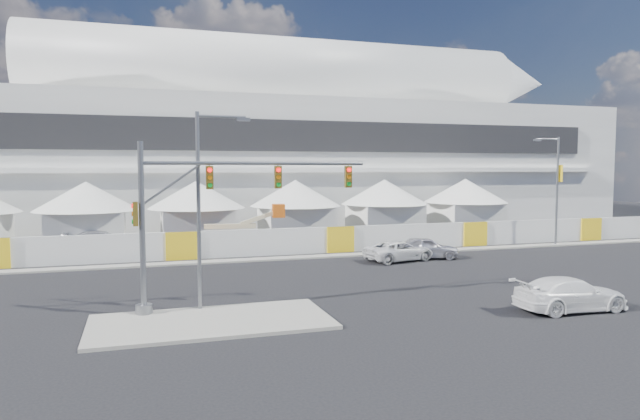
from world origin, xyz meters
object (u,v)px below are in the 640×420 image
object	(u,v)px
pickup_near	(570,294)
lot_car_a	(490,231)
lot_car_c	(102,241)
boom_lift	(223,240)
streetlight_median	(204,196)
sedan_silver	(426,248)
lot_car_b	(559,229)
streetlight_curb	(555,183)
traffic_mast	(194,217)
pickup_curb	(399,251)

from	to	relation	value
pickup_near	lot_car_a	bearing A→B (deg)	-24.78
lot_car_c	boom_lift	xyz separation A→B (m)	(8.97, -3.74, 0.20)
pickup_near	lot_car_a	size ratio (longest dim) A/B	1.40
streetlight_median	lot_car_a	bearing A→B (deg)	34.20
sedan_silver	pickup_near	bearing A→B (deg)	-169.94
lot_car_b	streetlight_curb	bearing A→B (deg)	111.72
sedan_silver	streetlight_curb	distance (m)	14.59
traffic_mast	streetlight_curb	xyz separation A→B (m)	(30.87, 13.50, 0.89)
streetlight_median	boom_lift	size ratio (longest dim) A/B	1.20
traffic_mast	boom_lift	world-z (taller)	traffic_mast
traffic_mast	pickup_near	bearing A→B (deg)	-16.24
sedan_silver	lot_car_c	world-z (taller)	lot_car_c
sedan_silver	streetlight_curb	bearing A→B (deg)	-64.71
pickup_near	sedan_silver	bearing A→B (deg)	-1.02
lot_car_c	pickup_near	bearing A→B (deg)	-137.97
boom_lift	pickup_near	bearing A→B (deg)	-53.95
streetlight_median	streetlight_curb	xyz separation A→B (m)	(30.40, 13.30, 0.01)
traffic_mast	boom_lift	size ratio (longest dim) A/B	1.44
sedan_silver	pickup_curb	distance (m)	2.24
lot_car_b	boom_lift	bearing A→B (deg)	67.07
lot_car_b	traffic_mast	world-z (taller)	traffic_mast
lot_car_a	boom_lift	size ratio (longest dim) A/B	0.51
lot_car_b	streetlight_median	distance (m)	40.06
lot_car_c	streetlight_curb	world-z (taller)	streetlight_curb
sedan_silver	streetlight_median	distance (m)	20.27
traffic_mast	streetlight_curb	bearing A→B (deg)	23.62
sedan_silver	streetlight_median	world-z (taller)	streetlight_median
lot_car_c	traffic_mast	world-z (taller)	traffic_mast
lot_car_c	pickup_curb	bearing A→B (deg)	-116.38
lot_car_a	traffic_mast	world-z (taller)	traffic_mast
pickup_curb	lot_car_a	xyz separation A→B (m)	(13.62, 9.09, -0.08)
sedan_silver	lot_car_b	distance (m)	20.14
pickup_near	streetlight_curb	world-z (taller)	streetlight_curb
lot_car_c	streetlight_median	xyz separation A→B (m)	(5.68, -21.28, 4.47)
pickup_curb	lot_car_c	xyz separation A→B (m)	(-20.29, 11.18, 0.09)
sedan_silver	pickup_curb	world-z (taller)	sedan_silver
pickup_curb	pickup_near	bearing A→B (deg)	173.63
pickup_near	boom_lift	bearing A→B (deg)	31.45
lot_car_a	streetlight_curb	distance (m)	7.82
lot_car_a	lot_car_c	bearing A→B (deg)	91.19
pickup_curb	lot_car_b	bearing A→B (deg)	-79.89
lot_car_b	boom_lift	size ratio (longest dim) A/B	0.57
pickup_curb	streetlight_curb	size ratio (longest dim) A/B	0.56
lot_car_a	pickup_curb	bearing A→B (deg)	128.44
lot_car_c	boom_lift	distance (m)	9.72
traffic_mast	streetlight_median	distance (m)	1.02
lot_car_b	streetlight_median	world-z (taller)	streetlight_median
pickup_near	streetlight_median	size ratio (longest dim) A/B	0.60
sedan_silver	traffic_mast	world-z (taller)	traffic_mast
pickup_curb	traffic_mast	xyz separation A→B (m)	(-15.07, -10.30, 3.68)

